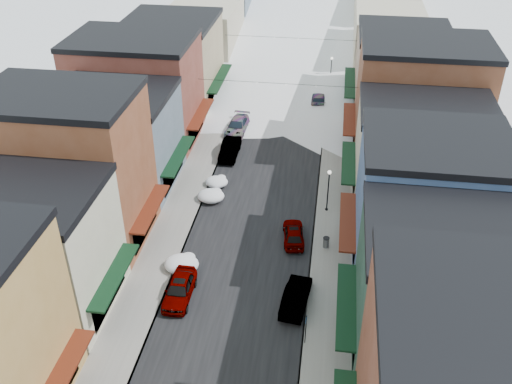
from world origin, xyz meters
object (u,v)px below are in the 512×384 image
(car_green_sedan, at_px, (296,296))
(streetlamp_near, at_px, (328,185))
(car_dark_hatch, at_px, (230,149))
(trash_can, at_px, (326,242))
(car_silver_sedan, at_px, (179,289))

(car_green_sedan, height_order, streetlamp_near, streetlamp_near)
(car_dark_hatch, height_order, trash_can, car_dark_hatch)
(trash_can, bearing_deg, streetlamp_near, 91.57)
(trash_can, bearing_deg, car_silver_sedan, -144.69)
(car_green_sedan, bearing_deg, car_dark_hatch, -61.11)
(trash_can, bearing_deg, car_dark_hatch, 126.68)
(car_dark_hatch, relative_size, trash_can, 5.35)
(car_dark_hatch, distance_m, streetlamp_near, 13.35)
(car_silver_sedan, height_order, trash_can, car_silver_sedan)
(car_silver_sedan, distance_m, trash_can, 12.26)
(car_dark_hatch, bearing_deg, car_green_sedan, -67.53)
(car_silver_sedan, distance_m, streetlamp_near, 15.88)
(car_silver_sedan, xyz_separation_m, car_dark_hatch, (-0.24, 20.84, 0.01))
(car_silver_sedan, distance_m, car_dark_hatch, 20.84)
(car_dark_hatch, relative_size, streetlamp_near, 1.19)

